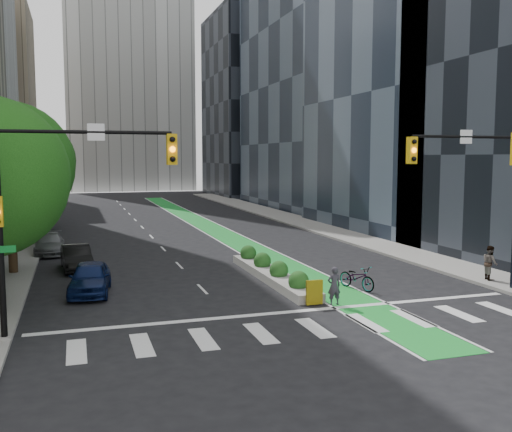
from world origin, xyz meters
TOP-DOWN VIEW (x-y plane):
  - ground at (0.00, 0.00)m, footprint 160.00×160.00m
  - sidewalk_left at (-11.80, 25.00)m, footprint 3.60×90.00m
  - sidewalk_right at (11.80, 25.00)m, footprint 3.60×90.00m
  - bike_lane_paint at (3.00, 30.00)m, footprint 2.20×70.00m
  - building_glass_far at (21.00, 45.00)m, footprint 14.00×24.00m
  - building_dark_end at (20.00, 68.00)m, footprint 14.00×18.00m
  - tree_mid at (-11.00, 12.00)m, footprint 6.40×6.40m
  - tree_midfar at (-11.00, 22.00)m, footprint 5.60×5.60m
  - tree_far at (-11.00, 32.00)m, footprint 6.60×6.60m
  - signal_left at (-8.70, 0.46)m, footprint 6.14×0.51m
  - signal_right at (8.67, 0.47)m, footprint 5.82×0.51m
  - median_planter at (1.20, 7.04)m, footprint 1.20×10.26m
  - bicycle at (4.20, 3.87)m, footprint 1.38×2.19m
  - cyclist at (2.00, 1.65)m, footprint 0.58×0.39m
  - parked_car_left_near at (-7.38, 6.65)m, footprint 2.13×4.32m
  - parked_car_left_mid at (-7.93, 12.37)m, footprint 1.73×4.13m
  - parked_car_left_far at (-9.50, 18.20)m, footprint 1.85×4.37m
  - pedestrian_near at (10.90, 3.17)m, footprint 0.82×0.94m

SIDE VIEW (x-z plane):
  - ground at x=0.00m, z-range 0.00..0.00m
  - bike_lane_paint at x=3.00m, z-range 0.00..0.01m
  - sidewalk_left at x=-11.80m, z-range 0.00..0.15m
  - sidewalk_right at x=11.80m, z-range 0.00..0.15m
  - median_planter at x=1.20m, z-range -0.18..0.92m
  - bicycle at x=4.20m, z-range 0.00..1.09m
  - parked_car_left_far at x=-9.50m, z-range 0.00..1.26m
  - parked_car_left_mid at x=-7.93m, z-range 0.00..1.33m
  - parked_car_left_near at x=-7.38m, z-range 0.00..1.42m
  - cyclist at x=2.00m, z-range 0.00..1.58m
  - pedestrian_near at x=10.90m, z-range 0.15..1.79m
  - signal_left at x=-8.70m, z-range 1.18..8.38m
  - signal_right at x=8.67m, z-range 1.20..8.40m
  - tree_midfar at x=-11.00m, z-range 1.07..8.83m
  - tree_mid at x=-11.00m, z-range 1.18..9.96m
  - tree_far at x=-11.00m, z-range 1.19..10.20m
  - building_dark_end at x=20.00m, z-range 0.00..28.00m
  - building_glass_far at x=21.00m, z-range 0.00..42.00m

